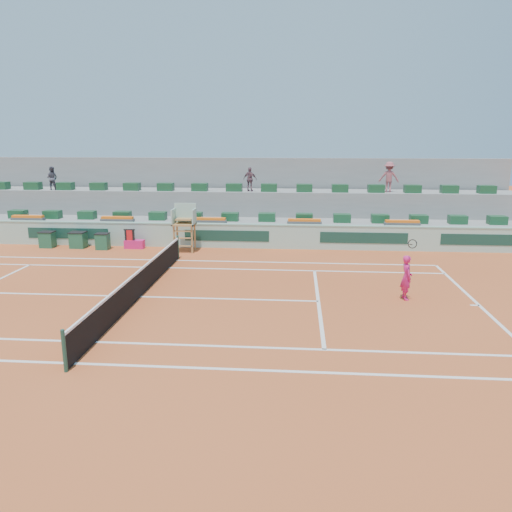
{
  "coord_description": "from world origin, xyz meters",
  "views": [
    {
      "loc": [
        5.57,
        -16.78,
        5.61
      ],
      "look_at": [
        4.0,
        2.5,
        1.0
      ],
      "focal_mm": 35.0,
      "sensor_mm": 36.0,
      "label": 1
    }
  ],
  "objects_px": {
    "player_bag": "(135,244)",
    "tennis_player": "(406,277)",
    "umpire_chair": "(184,221)",
    "drink_cooler_a": "(103,241)"
  },
  "relations": [
    {
      "from": "player_bag",
      "to": "tennis_player",
      "type": "relative_size",
      "value": 0.44
    },
    {
      "from": "umpire_chair",
      "to": "tennis_player",
      "type": "xyz_separation_m",
      "value": [
        9.49,
        -6.98,
        -0.73
      ]
    },
    {
      "from": "player_bag",
      "to": "drink_cooler_a",
      "type": "height_order",
      "value": "drink_cooler_a"
    },
    {
      "from": "umpire_chair",
      "to": "drink_cooler_a",
      "type": "bearing_deg",
      "value": 179.5
    },
    {
      "from": "player_bag",
      "to": "drink_cooler_a",
      "type": "distance_m",
      "value": 1.6
    },
    {
      "from": "player_bag",
      "to": "umpire_chair",
      "type": "distance_m",
      "value": 3.08
    },
    {
      "from": "umpire_chair",
      "to": "tennis_player",
      "type": "relative_size",
      "value": 1.05
    },
    {
      "from": "player_bag",
      "to": "drink_cooler_a",
      "type": "xyz_separation_m",
      "value": [
        -1.54,
        -0.35,
        0.2
      ]
    },
    {
      "from": "umpire_chair",
      "to": "drink_cooler_a",
      "type": "height_order",
      "value": "umpire_chair"
    },
    {
      "from": "umpire_chair",
      "to": "player_bag",
      "type": "bearing_deg",
      "value": 171.97
    }
  ]
}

